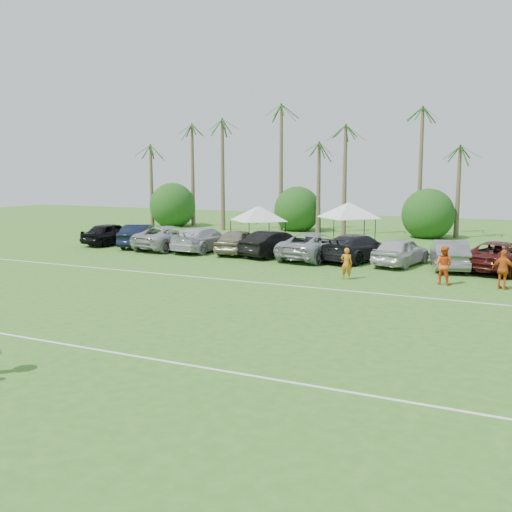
% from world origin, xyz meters
% --- Properties ---
extents(ground, '(120.00, 120.00, 0.00)m').
position_xyz_m(ground, '(0.00, 0.00, 0.00)').
color(ground, '#376B20').
rests_on(ground, ground).
extents(field_lines, '(80.00, 12.10, 0.01)m').
position_xyz_m(field_lines, '(0.00, 8.00, 0.01)').
color(field_lines, white).
rests_on(field_lines, ground).
extents(palm_tree_0, '(2.40, 2.40, 8.90)m').
position_xyz_m(palm_tree_0, '(-22.00, 38.00, 7.48)').
color(palm_tree_0, brown).
rests_on(palm_tree_0, ground).
extents(palm_tree_1, '(2.40, 2.40, 9.90)m').
position_xyz_m(palm_tree_1, '(-17.00, 38.00, 8.35)').
color(palm_tree_1, brown).
rests_on(palm_tree_1, ground).
extents(palm_tree_2, '(2.40, 2.40, 10.90)m').
position_xyz_m(palm_tree_2, '(-12.00, 38.00, 9.21)').
color(palm_tree_2, brown).
rests_on(palm_tree_2, ground).
extents(palm_tree_3, '(2.40, 2.40, 11.90)m').
position_xyz_m(palm_tree_3, '(-8.00, 38.00, 10.06)').
color(palm_tree_3, brown).
rests_on(palm_tree_3, ground).
extents(palm_tree_4, '(2.40, 2.40, 8.90)m').
position_xyz_m(palm_tree_4, '(-4.00, 38.00, 7.48)').
color(palm_tree_4, brown).
rests_on(palm_tree_4, ground).
extents(palm_tree_5, '(2.40, 2.40, 9.90)m').
position_xyz_m(palm_tree_5, '(0.00, 38.00, 8.35)').
color(palm_tree_5, brown).
rests_on(palm_tree_5, ground).
extents(palm_tree_6, '(2.40, 2.40, 10.90)m').
position_xyz_m(palm_tree_6, '(4.00, 38.00, 9.21)').
color(palm_tree_6, brown).
rests_on(palm_tree_6, ground).
extents(palm_tree_7, '(2.40, 2.40, 11.90)m').
position_xyz_m(palm_tree_7, '(8.00, 38.00, 10.06)').
color(palm_tree_7, brown).
rests_on(palm_tree_7, ground).
extents(bush_tree_0, '(4.00, 4.00, 4.00)m').
position_xyz_m(bush_tree_0, '(-19.00, 39.00, 1.80)').
color(bush_tree_0, brown).
rests_on(bush_tree_0, ground).
extents(bush_tree_1, '(4.00, 4.00, 4.00)m').
position_xyz_m(bush_tree_1, '(-6.00, 39.00, 1.80)').
color(bush_tree_1, brown).
rests_on(bush_tree_1, ground).
extents(bush_tree_2, '(4.00, 4.00, 4.00)m').
position_xyz_m(bush_tree_2, '(6.00, 39.00, 1.80)').
color(bush_tree_2, brown).
rests_on(bush_tree_2, ground).
extents(sideline_player_a, '(0.64, 0.47, 1.64)m').
position_xyz_m(sideline_player_a, '(5.13, 16.82, 0.82)').
color(sideline_player_a, orange).
rests_on(sideline_player_a, ground).
extents(sideline_player_b, '(1.05, 0.89, 1.91)m').
position_xyz_m(sideline_player_b, '(9.84, 17.54, 0.96)').
color(sideline_player_b, '#E75019').
rests_on(sideline_player_b, ground).
extents(sideline_player_c, '(1.20, 0.82, 1.89)m').
position_xyz_m(sideline_player_c, '(12.57, 17.48, 0.95)').
color(sideline_player_c, '#D45C17').
rests_on(sideline_player_c, ground).
extents(canopy_tent_left, '(4.50, 4.50, 3.65)m').
position_xyz_m(canopy_tent_left, '(-3.71, 25.01, 3.12)').
color(canopy_tent_left, black).
rests_on(canopy_tent_left, ground).
extents(canopy_tent_right, '(4.83, 4.83, 3.92)m').
position_xyz_m(canopy_tent_right, '(1.88, 28.29, 3.35)').
color(canopy_tent_right, black).
rests_on(canopy_tent_right, ground).
extents(parked_car_0, '(2.69, 5.18, 1.69)m').
position_xyz_m(parked_car_0, '(-15.02, 22.84, 0.84)').
color(parked_car_0, black).
rests_on(parked_car_0, ground).
extents(parked_car_1, '(3.25, 5.41, 1.69)m').
position_xyz_m(parked_car_1, '(-12.29, 22.73, 0.84)').
color(parked_car_1, black).
rests_on(parked_car_1, ground).
extents(parked_car_2, '(3.49, 6.35, 1.69)m').
position_xyz_m(parked_car_2, '(-9.56, 22.67, 0.84)').
color(parked_car_2, '#9FA0A2').
rests_on(parked_car_2, ground).
extents(parked_car_3, '(2.85, 5.99, 1.69)m').
position_xyz_m(parked_car_3, '(-6.84, 22.74, 0.84)').
color(parked_car_3, silver).
rests_on(parked_car_3, ground).
extents(parked_car_4, '(2.46, 5.11, 1.69)m').
position_xyz_m(parked_car_4, '(-4.11, 22.70, 0.84)').
color(parked_car_4, gray).
rests_on(parked_car_4, ground).
extents(parked_car_5, '(3.25, 5.41, 1.69)m').
position_xyz_m(parked_car_5, '(-1.38, 22.56, 0.84)').
color(parked_car_5, black).
rests_on(parked_car_5, ground).
extents(parked_car_6, '(3.54, 6.37, 1.69)m').
position_xyz_m(parked_car_6, '(1.35, 22.51, 0.84)').
color(parked_car_6, '#96989F').
rests_on(parked_car_6, ground).
extents(parked_car_7, '(4.00, 6.25, 1.69)m').
position_xyz_m(parked_car_7, '(4.07, 22.95, 0.84)').
color(parked_car_7, black).
rests_on(parked_car_7, ground).
extents(parked_car_8, '(2.98, 5.25, 1.69)m').
position_xyz_m(parked_car_8, '(6.80, 22.46, 0.84)').
color(parked_car_8, '#BABABA').
rests_on(parked_car_8, ground).
extents(parked_car_9, '(2.89, 5.38, 1.69)m').
position_xyz_m(parked_car_9, '(9.53, 22.38, 0.84)').
color(parked_car_9, slate).
rests_on(parked_car_9, ground).
extents(parked_car_10, '(4.42, 6.61, 1.69)m').
position_xyz_m(parked_car_10, '(12.26, 22.85, 0.84)').
color(parked_car_10, '#441210').
rests_on(parked_car_10, ground).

